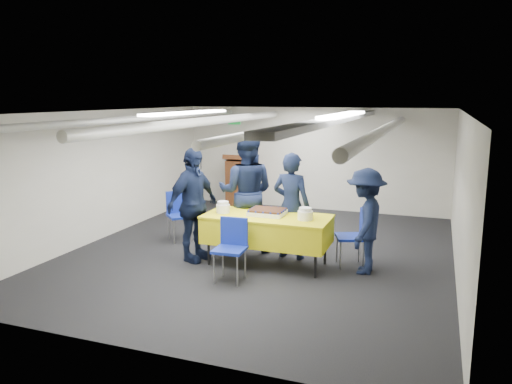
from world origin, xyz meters
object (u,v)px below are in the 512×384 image
at_px(serving_table, 267,229).
at_px(sailor_c, 193,205).
at_px(chair_left, 179,210).
at_px(sailor_b, 246,192).
at_px(sheet_cake, 267,212).
at_px(podium, 240,181).
at_px(chair_right, 356,232).
at_px(sailor_a, 291,206).
at_px(sailor_d, 365,221).
at_px(chair_near, 232,242).

xyz_separation_m(serving_table, sailor_c, (-1.15, -0.18, 0.33)).
height_order(chair_left, sailor_b, sailor_b).
relative_size(sheet_cake, podium, 0.43).
bearing_deg(sheet_cake, chair_right, 15.52).
bearing_deg(sailor_b, sailor_a, 157.59).
distance_m(sailor_a, sailor_d, 1.23).
bearing_deg(chair_right, sailor_d, -56.59).
xyz_separation_m(chair_right, sailor_a, (-1.04, 0.05, 0.31)).
relative_size(sheet_cake, sailor_a, 0.32).
height_order(podium, chair_left, podium).
height_order(sailor_a, sailor_b, sailor_b).
height_order(podium, chair_right, podium).
bearing_deg(sheet_cake, sailor_c, -168.45).
relative_size(sailor_b, sailor_c, 1.10).
relative_size(sailor_b, sailor_d, 1.27).
bearing_deg(sailor_d, chair_left, -99.46).
distance_m(serving_table, sailor_a, 0.59).
relative_size(chair_left, sailor_a, 0.51).
height_order(chair_left, sailor_a, sailor_a).
relative_size(sheet_cake, sailor_c, 0.30).
distance_m(chair_near, sailor_c, 1.11).
xyz_separation_m(sheet_cake, sailor_b, (-0.57, 0.58, 0.16)).
bearing_deg(chair_near, sailor_c, 147.48).
bearing_deg(podium, sheet_cake, -62.12).
bearing_deg(podium, sailor_c, -78.99).
relative_size(serving_table, sailor_a, 1.13).
xyz_separation_m(sailor_b, sailor_d, (2.02, -0.46, -0.21)).
relative_size(sailor_a, sailor_c, 0.95).
height_order(serving_table, chair_left, chair_left).
relative_size(sailor_a, sailor_d, 1.10).
bearing_deg(sailor_a, sailor_d, 174.23).
xyz_separation_m(chair_left, sailor_c, (0.78, -0.95, 0.36)).
bearing_deg(sailor_a, chair_near, 74.84).
height_order(serving_table, sailor_a, sailor_a).
distance_m(podium, sailor_a, 3.80).
height_order(chair_near, sailor_a, sailor_a).
distance_m(serving_table, podium, 4.06).
bearing_deg(sailor_b, serving_table, 121.92).
bearing_deg(sailor_a, podium, -47.92).
bearing_deg(sailor_d, chair_near, -61.06).
relative_size(chair_near, sailor_d, 0.57).
relative_size(chair_near, sailor_a, 0.51).
distance_m(serving_table, chair_right, 1.35).
bearing_deg(sailor_c, chair_left, 54.34).
relative_size(serving_table, chair_right, 2.19).
bearing_deg(chair_near, sailor_d, 28.30).
bearing_deg(sailor_d, podium, -135.16).
bearing_deg(podium, sailor_a, -55.75).
bearing_deg(sailor_c, sailor_b, -20.08).
relative_size(chair_left, sailor_b, 0.44).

